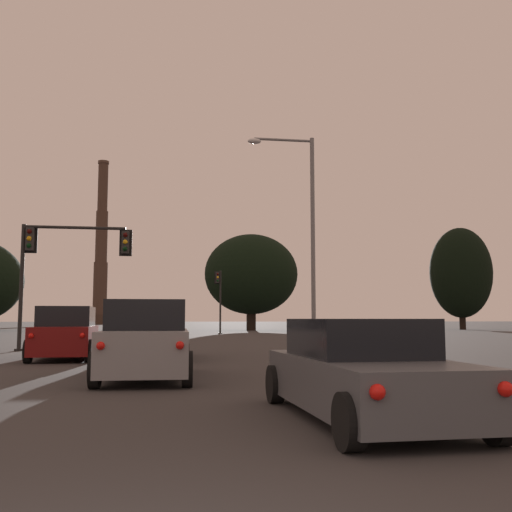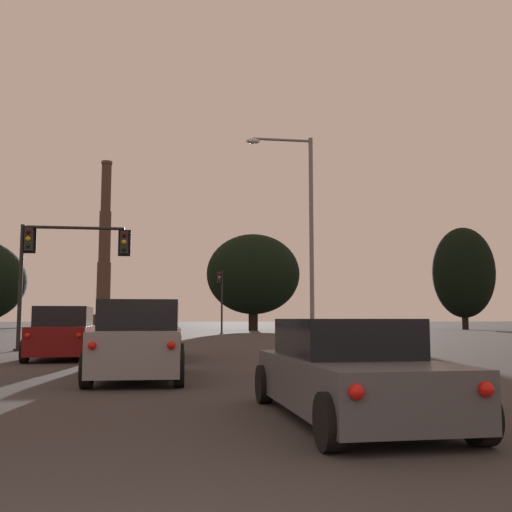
{
  "view_description": "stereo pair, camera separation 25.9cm",
  "coord_description": "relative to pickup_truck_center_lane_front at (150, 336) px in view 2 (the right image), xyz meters",
  "views": [
    {
      "loc": [
        0.25,
        -2.91,
        1.43
      ],
      "look_at": [
        6.0,
        34.22,
        5.37
      ],
      "focal_mm": 42.0,
      "sensor_mm": 36.0,
      "label": 1
    },
    {
      "loc": [
        0.5,
        -2.95,
        1.43
      ],
      "look_at": [
        6.0,
        34.22,
        5.37
      ],
      "focal_mm": 42.0,
      "sensor_mm": 36.0,
      "label": 2
    }
  ],
  "objects": [
    {
      "name": "treeline_right_mid",
      "position": [
        11.04,
        50.75,
        6.09
      ],
      "size": [
        11.5,
        10.35,
        11.86
      ],
      "color": "black",
      "rests_on": "ground_plane"
    },
    {
      "name": "smokestack",
      "position": [
        -15.37,
        132.06,
        15.59
      ],
      "size": [
        5.51,
        5.51,
        41.67
      ],
      "color": "#3C2B22",
      "rests_on": "ground_plane"
    },
    {
      "name": "treeline_center_left",
      "position": [
        39.42,
        52.01,
        6.72
      ],
      "size": [
        8.22,
        7.4,
        13.54
      ],
      "color": "black",
      "rests_on": "ground_plane"
    },
    {
      "name": "traffic_light_far_right",
      "position": [
        5.73,
        36.21,
        3.21
      ],
      "size": [
        0.78,
        0.5,
        6.12
      ],
      "color": "black",
      "rests_on": "ground_plane"
    },
    {
      "name": "suv_center_lane_second",
      "position": [
        -0.03,
        -7.45,
        0.09
      ],
      "size": [
        2.21,
        4.95,
        1.86
      ],
      "rotation": [
        0.0,
        0.0,
        -0.02
      ],
      "color": "gray",
      "rests_on": "ground_plane"
    },
    {
      "name": "sedan_right_lane_third",
      "position": [
        3.18,
        -13.82,
        -0.14
      ],
      "size": [
        2.1,
        4.75,
        1.43
      ],
      "rotation": [
        0.0,
        0.0,
        0.03
      ],
      "color": "#4C4F54",
      "rests_on": "ground_plane"
    },
    {
      "name": "street_lamp",
      "position": [
        6.78,
        4.79,
        5.2
      ],
      "size": [
        3.19,
        0.36,
        9.97
      ],
      "color": "slate",
      "rests_on": "ground_plane"
    },
    {
      "name": "suv_left_lane_front",
      "position": [
        -3.06,
        0.14,
        0.09
      ],
      "size": [
        2.27,
        4.97,
        1.86
      ],
      "rotation": [
        0.0,
        0.0,
        0.04
      ],
      "color": "maroon",
      "rests_on": "ground_plane"
    },
    {
      "name": "pickup_truck_center_lane_front",
      "position": [
        0.0,
        0.0,
        0.0
      ],
      "size": [
        2.38,
        5.57,
        1.82
      ],
      "rotation": [
        0.0,
        0.0,
        -0.04
      ],
      "color": "black",
      "rests_on": "ground_plane"
    },
    {
      "name": "traffic_light_overhead_left",
      "position": [
        -4.35,
        6.0,
        3.54
      ],
      "size": [
        5.03,
        0.5,
        5.7
      ],
      "color": "black",
      "rests_on": "ground_plane"
    }
  ]
}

